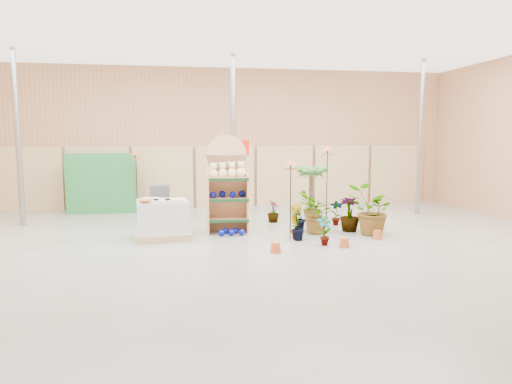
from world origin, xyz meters
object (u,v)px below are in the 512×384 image
pallet_stack (163,219)px  bird_table_front (291,164)px  potted_plant_2 (317,214)px  display_shelf (227,187)px

pallet_stack → bird_table_front: bird_table_front is taller
bird_table_front → potted_plant_2: size_ratio=1.91×
bird_table_front → potted_plant_2: bearing=27.1°
pallet_stack → potted_plant_2: bearing=-7.3°
display_shelf → potted_plant_2: 2.24m
pallet_stack → bird_table_front: (2.84, -0.48, 1.25)m
display_shelf → bird_table_front: size_ratio=1.29×
display_shelf → bird_table_front: display_shelf is taller
potted_plant_2 → pallet_stack: bearing=178.4°
pallet_stack → potted_plant_2: size_ratio=1.39×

